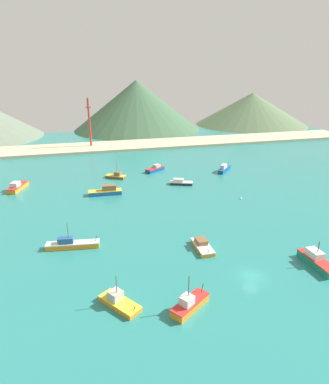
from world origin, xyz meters
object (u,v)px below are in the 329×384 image
object	(u,v)px
buoy_1	(241,199)
radio_tower	(89,123)
fishing_boat_5	(116,176)
fishing_boat_7	(317,261)
fishing_boat_0	(106,191)
fishing_boat_3	(202,246)
fishing_boat_1	(224,168)
fishing_boat_6	(155,169)
fishing_boat_10	(17,187)
fishing_boat_8	(181,182)
fishing_boat_2	(72,244)
fishing_boat_9	(190,304)
fishing_boat_4	(119,301)

from	to	relation	value
buoy_1	radio_tower	distance (m)	91.59
fishing_boat_5	fishing_boat_7	size ratio (longest dim) A/B	0.83
fishing_boat_0	buoy_1	size ratio (longest dim) A/B	14.32
fishing_boat_0	fishing_boat_3	world-z (taller)	fishing_boat_0
fishing_boat_1	fishing_boat_5	bearing A→B (deg)	176.65
fishing_boat_6	fishing_boat_10	xyz separation A→B (m)	(-47.09, -8.35, 0.11)
fishing_boat_5	radio_tower	bearing A→B (deg)	95.84
fishing_boat_1	fishing_boat_0	bearing A→B (deg)	-163.64
fishing_boat_3	radio_tower	world-z (taller)	radio_tower
fishing_boat_8	radio_tower	world-z (taller)	radio_tower
fishing_boat_0	radio_tower	world-z (taller)	radio_tower
fishing_boat_1	fishing_boat_6	distance (m)	26.07
fishing_boat_2	fishing_boat_10	bearing A→B (deg)	110.98
fishing_boat_3	fishing_boat_8	world-z (taller)	fishing_boat_8
fishing_boat_10	fishing_boat_8	bearing A→B (deg)	-9.99
fishing_boat_3	fishing_boat_5	world-z (taller)	fishing_boat_5
fishing_boat_1	fishing_boat_7	world-z (taller)	fishing_boat_7
fishing_boat_0	buoy_1	xyz separation A→B (m)	(37.71, -14.46, -0.95)
fishing_boat_2	fishing_boat_9	distance (m)	30.22
fishing_boat_4	fishing_boat_0	bearing A→B (deg)	86.20
fishing_boat_8	radio_tower	distance (m)	70.66
fishing_boat_10	fishing_boat_7	bearing A→B (deg)	-45.26
fishing_boat_3	fishing_boat_10	size ratio (longest dim) A/B	0.72
fishing_boat_4	fishing_boat_9	distance (m)	11.19
fishing_boat_3	buoy_1	xyz separation A→B (m)	(21.72, 23.70, -0.56)
fishing_boat_1	fishing_boat_4	size ratio (longest dim) A/B	1.15
fishing_boat_0	fishing_boat_8	size ratio (longest dim) A/B	1.29
fishing_boat_1	fishing_boat_3	world-z (taller)	fishing_boat_1
fishing_boat_1	fishing_boat_7	bearing A→B (deg)	-99.65
fishing_boat_6	fishing_boat_8	world-z (taller)	fishing_boat_6
fishing_boat_3	fishing_boat_4	world-z (taller)	fishing_boat_4
fishing_boat_6	fishing_boat_0	bearing A→B (deg)	-135.09
fishing_boat_1	fishing_boat_10	xyz separation A→B (m)	(-72.21, -1.38, -0.08)
fishing_boat_9	buoy_1	bearing A→B (deg)	52.98
fishing_boat_4	radio_tower	world-z (taller)	radio_tower
fishing_boat_6	fishing_boat_4	bearing A→B (deg)	-108.40
fishing_boat_0	fishing_boat_7	bearing A→B (deg)	-55.21
fishing_boat_1	fishing_boat_4	world-z (taller)	fishing_boat_4
fishing_boat_9	radio_tower	bearing A→B (deg)	93.43
fishing_boat_6	buoy_1	xyz separation A→B (m)	(17.31, -34.79, -0.74)
radio_tower	fishing_boat_7	bearing A→B (deg)	-73.48
fishing_boat_5	fishing_boat_4	bearing A→B (deg)	-97.24
fishing_boat_2	fishing_boat_8	size ratio (longest dim) A/B	1.42
fishing_boat_6	fishing_boat_10	world-z (taller)	fishing_boat_10
radio_tower	fishing_boat_9	bearing A→B (deg)	-86.57
fishing_boat_10	fishing_boat_1	bearing A→B (deg)	1.10
fishing_boat_2	fishing_boat_8	distance (m)	48.46
fishing_boat_3	fishing_boat_9	world-z (taller)	fishing_boat_9
fishing_boat_6	fishing_boat_7	world-z (taller)	fishing_boat_7
fishing_boat_1	fishing_boat_4	xyz separation A→B (m)	(-48.92, -64.59, -0.32)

